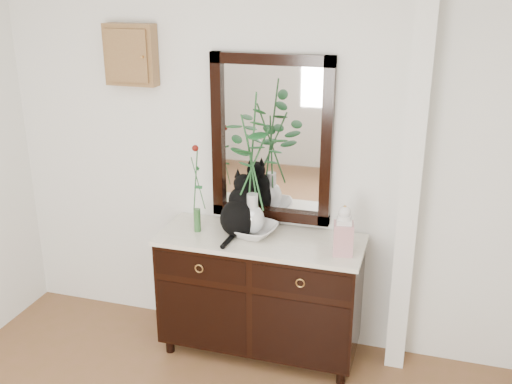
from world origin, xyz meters
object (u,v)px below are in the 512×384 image
(sideboard, at_px, (260,289))
(lotus_bowl, at_px, (252,230))
(ginger_jar, at_px, (344,230))
(cat, at_px, (240,205))

(sideboard, relative_size, lotus_bowl, 4.29)
(sideboard, bearing_deg, ginger_jar, -7.98)
(ginger_jar, bearing_deg, sideboard, 172.02)
(sideboard, height_order, lotus_bowl, lotus_bowl)
(sideboard, relative_size, ginger_jar, 4.19)
(sideboard, height_order, ginger_jar, ginger_jar)
(cat, relative_size, ginger_jar, 1.25)
(cat, distance_m, ginger_jar, 0.70)
(lotus_bowl, bearing_deg, ginger_jar, -9.01)
(sideboard, distance_m, ginger_jar, 0.76)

